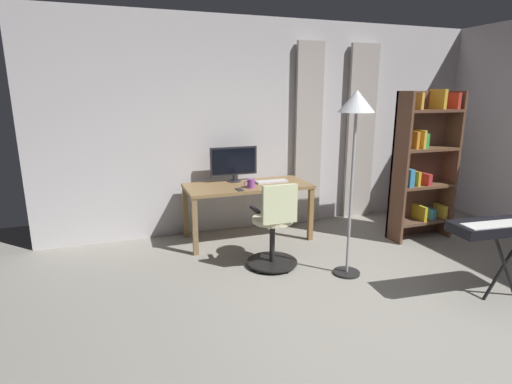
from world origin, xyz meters
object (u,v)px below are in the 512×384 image
Objects in this scene: computer_keyboard at (272,182)px; office_chair at (274,228)px; floor_lamp at (356,118)px; cell_phone_face_up at (240,190)px; piano_keyboard at (511,227)px; mug_tea at (251,184)px; desk at (247,191)px; computer_monitor at (234,162)px; bookshelf at (422,165)px.

office_chair is at bearing 70.31° from computer_keyboard.
floor_lamp reaches higher than office_chair.
cell_phone_face_up is 2.79m from piano_keyboard.
office_chair is 6.69× the size of cell_phone_face_up.
floor_lamp is at bearing 103.29° from computer_keyboard.
floor_lamp reaches higher than mug_tea.
floor_lamp is (-0.66, 1.36, 0.99)m from desk.
computer_keyboard is at bearing -178.40° from desk.
computer_monitor is 3.14m from piano_keyboard.
mug_tea is at bearing -59.96° from floor_lamp.
floor_lamp is at bearing -30.94° from office_chair.
desk is at bearing -47.39° from piano_keyboard.
floor_lamp is (1.08, -0.92, 0.93)m from piano_keyboard.
floor_lamp is at bearing 24.93° from bookshelf.
computer_monitor is 1.50× the size of computer_keyboard.
computer_monitor is 2.43m from bookshelf.
computer_keyboard is 0.41m from mug_tea.
mug_tea reaches higher than desk.
cell_phone_face_up is at bearing 81.24° from computer_monitor.
cell_phone_face_up is at bearing -52.64° from floor_lamp.
computer_keyboard is at bearing 152.55° from computer_monitor.
bookshelf reaches higher than cell_phone_face_up.
office_chair is 6.91× the size of mug_tea.
computer_keyboard is 0.22× the size of bookshelf.
cell_phone_face_up is (0.17, -0.70, 0.28)m from office_chair.
mug_tea is (0.01, -0.76, 0.33)m from office_chair.
cell_phone_face_up is (0.08, 0.50, -0.25)m from computer_monitor.
office_chair is 0.83m from mug_tea.
floor_lamp reaches higher than computer_monitor.
bookshelf is (-2.15, -0.28, 0.51)m from office_chair.
computer_keyboard is at bearing -76.71° from floor_lamp.
computer_monitor is 0.48m from mug_tea.
bookshelf is at bearing 159.39° from computer_keyboard.
computer_keyboard is 0.22× the size of floor_lamp.
office_chair is at bearing 89.43° from desk.
bookshelf reaches higher than computer_monitor.
desk is at bearing -131.32° from cell_phone_face_up.
computer_monitor is at bearing 95.10° from office_chair.
bookshelf is 1.01× the size of floor_lamp.
floor_lamp is at bearing 115.84° from desk.
computer_keyboard is at bearing -20.61° from bookshelf.
office_chair is 1.06m from computer_keyboard.
mug_tea is 2.22m from bookshelf.
office_chair is 0.83× the size of piano_keyboard.
office_chair reaches higher than piano_keyboard.
bookshelf reaches higher than desk.
cell_phone_face_up is 1.65m from floor_lamp.
floor_lamp is (-0.32, 1.37, 0.89)m from computer_keyboard.
floor_lamp is at bearing -35.10° from piano_keyboard.
office_chair is 2.23m from bookshelf.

